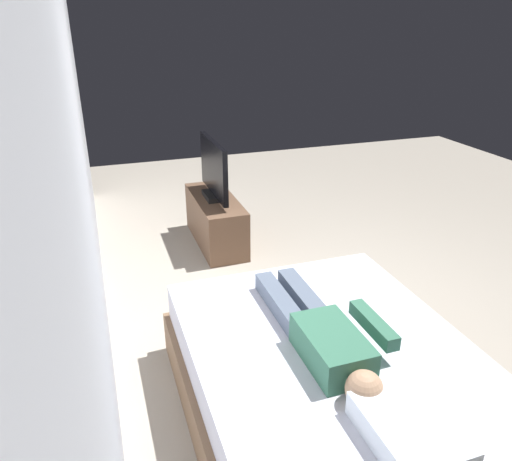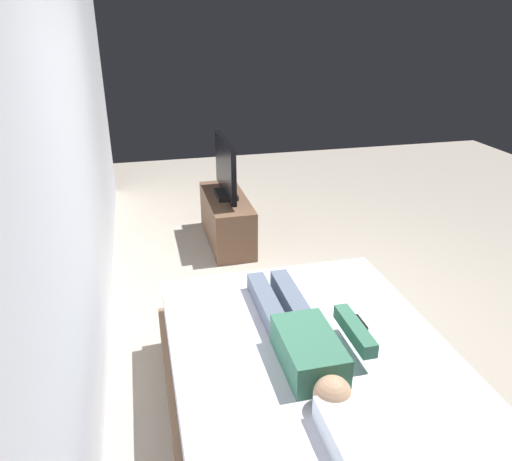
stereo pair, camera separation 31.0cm
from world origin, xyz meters
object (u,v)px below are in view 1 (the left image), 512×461
(bed, at_px, (330,387))
(tv_stand, at_px, (216,220))
(tv, at_px, (214,171))
(person, at_px, (323,334))
(remote, at_px, (372,317))
(pillow, at_px, (409,431))

(bed, xyz_separation_m, tv_stand, (2.63, -0.01, -0.01))
(bed, relative_size, tv, 2.29)
(person, xyz_separation_m, remote, (0.15, -0.40, -0.07))
(bed, xyz_separation_m, person, (0.03, 0.05, 0.36))
(bed, bearing_deg, pillow, 180.00)
(bed, height_order, tv, tv)
(bed, distance_m, person, 0.36)
(bed, height_order, tv_stand, bed)
(bed, relative_size, pillow, 4.20)
(pillow, xyz_separation_m, tv_stand, (3.32, -0.01, -0.35))
(tv, bearing_deg, tv_stand, 0.00)
(pillow, xyz_separation_m, remote, (0.87, -0.35, -0.05))
(pillow, bearing_deg, tv_stand, -0.11)
(pillow, relative_size, person, 0.38)
(pillow, distance_m, tv, 3.33)
(bed, distance_m, tv, 2.69)
(pillow, distance_m, tv_stand, 3.34)
(pillow, relative_size, remote, 3.20)
(pillow, distance_m, person, 0.72)
(pillow, height_order, remote, pillow)
(person, xyz_separation_m, tv_stand, (2.61, -0.06, -0.37))
(pillow, bearing_deg, remote, -22.11)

